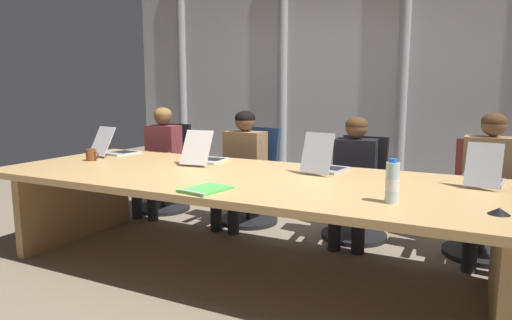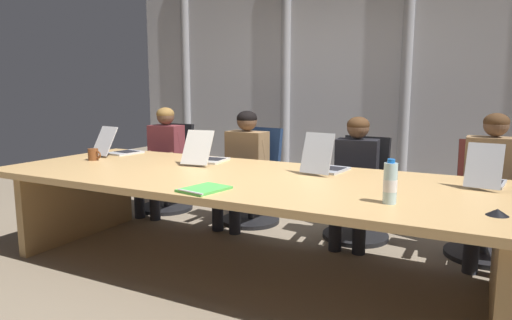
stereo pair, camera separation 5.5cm
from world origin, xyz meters
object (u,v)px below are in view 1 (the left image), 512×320
person_left_end (159,154)px  coffee_mug_near (91,155)px  office_chair_left_mid (252,187)px  water_bottle_primary (392,183)px  office_chair_right_mid (483,213)px  person_right_mid (490,179)px  person_left_mid (241,160)px  laptop_center (325,164)px  laptop_left_end (116,149)px  laptop_left_mid (205,156)px  conference_mic_left_side (499,211)px  spiral_notepad (205,189)px  person_center (354,172)px  laptop_right_mid (485,177)px  office_chair_center (357,200)px  office_chair_left_end (166,178)px

person_left_end → coffee_mug_near: bearing=-1.5°
office_chair_left_mid → water_bottle_primary: (1.66, -1.52, 0.49)m
office_chair_right_mid → person_right_mid: 0.35m
person_left_mid → coffee_mug_near: size_ratio=8.30×
office_chair_left_mid → laptop_center: bearing=61.2°
office_chair_right_mid → coffee_mug_near: office_chair_right_mid is taller
laptop_left_end → laptop_left_mid: (1.04, -0.02, 0.00)m
conference_mic_left_side → spiral_notepad: bearing=-172.9°
office_chair_right_mid → laptop_left_end: bearing=-83.3°
laptop_left_mid → spiral_notepad: bearing=-154.2°
person_left_end → person_left_mid: person_left_end is taller
laptop_left_mid → person_center: 1.31m
laptop_center → person_left_mid: size_ratio=0.40×
laptop_right_mid → office_chair_left_mid: size_ratio=0.45×
person_left_end → laptop_center: bearing=70.1°
laptop_center → office_chair_left_mid: size_ratio=0.47×
person_left_end → office_chair_center: bearing=90.5°
office_chair_left_mid → spiral_notepad: bearing=25.7°
laptop_right_mid → coffee_mug_near: laptop_right_mid is taller
laptop_left_mid → laptop_center: 1.07m
person_left_mid → person_center: (1.14, -0.01, -0.02)m
laptop_left_mid → laptop_right_mid: laptop_right_mid is taller
person_left_end → person_left_mid: size_ratio=1.01×
person_right_mid → office_chair_left_end: bearing=-92.4°
office_chair_left_end → spiral_notepad: 2.43m
laptop_right_mid → person_left_mid: person_left_mid is taller
office_chair_left_end → office_chair_center: (2.20, -0.00, -0.01)m
laptop_center → laptop_left_end: bearing=97.3°
conference_mic_left_side → person_left_mid: bearing=148.5°
person_left_mid → laptop_center: bearing=64.1°
laptop_right_mid → coffee_mug_near: 3.17m
person_right_mid → water_bottle_primary: (-0.51, -1.37, 0.18)m
office_chair_left_end → conference_mic_left_side: 3.65m
office_chair_left_end → office_chair_left_mid: size_ratio=1.00×
coffee_mug_near → spiral_notepad: coffee_mug_near is taller
laptop_left_end → person_left_end: size_ratio=0.42×
office_chair_left_mid → water_bottle_primary: size_ratio=3.86×
person_center → water_bottle_primary: 1.48m
laptop_center → person_left_mid: (-1.07, 0.61, -0.13)m
office_chair_center → person_right_mid: 1.13m
office_chair_center → office_chair_right_mid: 1.04m
office_chair_right_mid → office_chair_center: bearing=-96.9°
laptop_right_mid → office_chair_right_mid: laptop_right_mid is taller
water_bottle_primary → spiral_notepad: bearing=-169.5°
water_bottle_primary → person_left_mid: bearing=141.1°
laptop_center → person_center: (0.07, 0.60, -0.15)m
laptop_left_end → spiral_notepad: laptop_left_end is taller
laptop_left_end → office_chair_right_mid: 3.34m
person_left_mid → spiral_notepad: person_left_mid is taller
laptop_left_mid → person_left_mid: (-0.00, 0.65, -0.13)m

